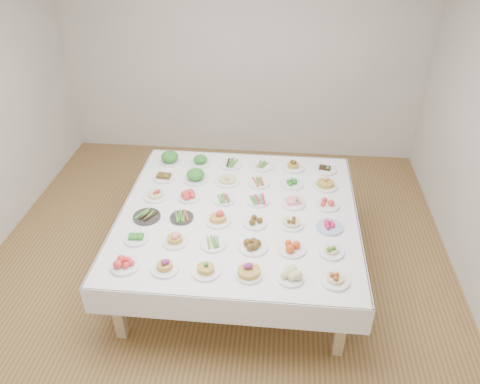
# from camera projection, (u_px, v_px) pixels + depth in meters

# --- Properties ---
(room_envelope) EXTENTS (5.02, 5.02, 2.81)m
(room_envelope) POSITION_uv_depth(u_px,v_px,m) (214.00, 103.00, 4.04)
(room_envelope) COLOR olive
(room_envelope) RESTS_ON ground
(display_table) EXTENTS (2.30, 2.30, 0.75)m
(display_table) POSITION_uv_depth(u_px,v_px,m) (239.00, 217.00, 4.58)
(display_table) COLOR white
(display_table) RESTS_ON ground
(dish_0) EXTENTS (0.24, 0.24, 0.11)m
(dish_0) POSITION_uv_depth(u_px,v_px,m) (125.00, 263.00, 3.87)
(dish_0) COLOR white
(dish_0) RESTS_ON display_table
(dish_1) EXTENTS (0.23, 0.23, 0.13)m
(dish_1) POSITION_uv_depth(u_px,v_px,m) (165.00, 265.00, 3.84)
(dish_1) COLOR white
(dish_1) RESTS_ON display_table
(dish_2) EXTENTS (0.23, 0.23, 0.12)m
(dish_2) POSITION_uv_depth(u_px,v_px,m) (206.00, 268.00, 3.82)
(dish_2) COLOR white
(dish_2) RESTS_ON display_table
(dish_3) EXTENTS (0.23, 0.22, 0.14)m
(dish_3) POSITION_uv_depth(u_px,v_px,m) (249.00, 270.00, 3.78)
(dish_3) COLOR white
(dish_3) RESTS_ON display_table
(dish_4) EXTENTS (0.22, 0.22, 0.10)m
(dish_4) POSITION_uv_depth(u_px,v_px,m) (291.00, 275.00, 3.76)
(dish_4) COLOR white
(dish_4) RESTS_ON display_table
(dish_5) EXTENTS (0.24, 0.24, 0.12)m
(dish_5) POSITION_uv_depth(u_px,v_px,m) (335.00, 276.00, 3.73)
(dish_5) COLOR white
(dish_5) RESTS_ON display_table
(dish_6) EXTENTS (0.22, 0.22, 0.09)m
(dish_6) POSITION_uv_depth(u_px,v_px,m) (136.00, 237.00, 4.17)
(dish_6) COLOR white
(dish_6) RESTS_ON display_table
(dish_7) EXTENTS (0.22, 0.22, 0.12)m
(dish_7) POSITION_uv_depth(u_px,v_px,m) (175.00, 238.00, 4.13)
(dish_7) COLOR white
(dish_7) RESTS_ON display_table
(dish_8) EXTENTS (0.23, 0.23, 0.05)m
(dish_8) POSITION_uv_depth(u_px,v_px,m) (213.00, 243.00, 4.12)
(dish_8) COLOR white
(dish_8) RESTS_ON display_table
(dish_9) EXTENTS (0.26, 0.26, 0.12)m
(dish_9) POSITION_uv_depth(u_px,v_px,m) (253.00, 243.00, 4.07)
(dish_9) COLOR white
(dish_9) RESTS_ON display_table
(dish_10) EXTENTS (0.25, 0.25, 0.12)m
(dish_10) POSITION_uv_depth(u_px,v_px,m) (292.00, 245.00, 4.05)
(dish_10) COLOR white
(dish_10) RESTS_ON display_table
(dish_11) EXTENTS (0.22, 0.22, 0.11)m
(dish_11) POSITION_uv_depth(u_px,v_px,m) (331.00, 249.00, 4.02)
(dish_11) COLOR white
(dish_11) RESTS_ON display_table
(dish_12) EXTENTS (0.29, 0.27, 0.06)m
(dish_12) POSITION_uv_depth(u_px,v_px,m) (147.00, 215.00, 4.45)
(dish_12) COLOR #2C2927
(dish_12) RESTS_ON display_table
(dish_13) EXTENTS (0.22, 0.22, 0.05)m
(dish_13) POSITION_uv_depth(u_px,v_px,m) (182.00, 217.00, 4.44)
(dish_13) COLOR #2C2927
(dish_13) RESTS_ON display_table
(dish_14) EXTENTS (0.24, 0.24, 0.15)m
(dish_14) POSITION_uv_depth(u_px,v_px,m) (218.00, 216.00, 4.37)
(dish_14) COLOR white
(dish_14) RESTS_ON display_table
(dish_15) EXTENTS (0.23, 0.23, 0.10)m
(dish_15) POSITION_uv_depth(u_px,v_px,m) (255.00, 220.00, 4.37)
(dish_15) COLOR white
(dish_15) RESTS_ON display_table
(dish_16) EXTENTS (0.23, 0.23, 0.12)m
(dish_16) POSITION_uv_depth(u_px,v_px,m) (292.00, 221.00, 4.34)
(dish_16) COLOR white
(dish_16) RESTS_ON display_table
(dish_17) EXTENTS (0.24, 0.24, 0.09)m
(dish_17) POSITION_uv_depth(u_px,v_px,m) (330.00, 225.00, 4.31)
(dish_17) COLOR #4C66B2
(dish_17) RESTS_ON display_table
(dish_18) EXTENTS (0.25, 0.25, 0.13)m
(dish_18) POSITION_uv_depth(u_px,v_px,m) (156.00, 192.00, 4.72)
(dish_18) COLOR white
(dish_18) RESTS_ON display_table
(dish_19) EXTENTS (0.22, 0.22, 0.11)m
(dish_19) POSITION_uv_depth(u_px,v_px,m) (189.00, 194.00, 4.71)
(dish_19) COLOR white
(dish_19) RESTS_ON display_table
(dish_20) EXTENTS (0.22, 0.22, 0.05)m
(dish_20) POSITION_uv_depth(u_px,v_px,m) (224.00, 199.00, 4.69)
(dish_20) COLOR white
(dish_20) RESTS_ON display_table
(dish_21) EXTENTS (0.23, 0.23, 0.05)m
(dish_21) POSITION_uv_depth(u_px,v_px,m) (258.00, 200.00, 4.67)
(dish_21) COLOR white
(dish_21) RESTS_ON display_table
(dish_22) EXTENTS (0.24, 0.24, 0.10)m
(dish_22) POSITION_uv_depth(u_px,v_px,m) (293.00, 201.00, 4.63)
(dish_22) COLOR white
(dish_22) RESTS_ON display_table
(dish_23) EXTENTS (0.23, 0.23, 0.10)m
(dish_23) POSITION_uv_depth(u_px,v_px,m) (327.00, 203.00, 4.60)
(dish_23) COLOR white
(dish_23) RESTS_ON display_table
(dish_24) EXTENTS (0.22, 0.22, 0.09)m
(dish_24) POSITION_uv_depth(u_px,v_px,m) (164.00, 176.00, 5.02)
(dish_24) COLOR white
(dish_24) RESTS_ON display_table
(dish_25) EXTENTS (0.26, 0.26, 0.15)m
(dish_25) POSITION_uv_depth(u_px,v_px,m) (195.00, 175.00, 4.98)
(dish_25) COLOR white
(dish_25) RESTS_ON display_table
(dish_26) EXTENTS (0.26, 0.26, 0.15)m
(dish_26) POSITION_uv_depth(u_px,v_px,m) (227.00, 176.00, 4.95)
(dish_26) COLOR white
(dish_26) RESTS_ON display_table
(dish_27) EXTENTS (0.24, 0.23, 0.06)m
(dish_27) POSITION_uv_depth(u_px,v_px,m) (259.00, 182.00, 4.94)
(dish_27) COLOR white
(dish_27) RESTS_ON display_table
(dish_28) EXTENTS (0.24, 0.24, 0.09)m
(dish_28) POSITION_uv_depth(u_px,v_px,m) (292.00, 182.00, 4.92)
(dish_28) COLOR white
(dish_28) RESTS_ON display_table
(dish_29) EXTENTS (0.25, 0.25, 0.16)m
(dish_29) POSITION_uv_depth(u_px,v_px,m) (326.00, 181.00, 4.87)
(dish_29) COLOR white
(dish_29) RESTS_ON display_table
(dish_30) EXTENTS (0.25, 0.25, 0.14)m
(dish_30) POSITION_uv_depth(u_px,v_px,m) (170.00, 158.00, 5.29)
(dish_30) COLOR white
(dish_30) RESTS_ON display_table
(dish_31) EXTENTS (0.24, 0.24, 0.13)m
(dish_31) POSITION_uv_depth(u_px,v_px,m) (200.00, 160.00, 5.27)
(dish_31) COLOR white
(dish_31) RESTS_ON display_table
(dish_32) EXTENTS (0.26, 0.25, 0.06)m
(dish_32) POSITION_uv_depth(u_px,v_px,m) (231.00, 163.00, 5.26)
(dish_32) COLOR white
(dish_32) RESTS_ON display_table
(dish_33) EXTENTS (0.26, 0.26, 0.05)m
(dish_33) POSITION_uv_depth(u_px,v_px,m) (262.00, 165.00, 5.24)
(dish_33) COLOR white
(dish_33) RESTS_ON display_table
(dish_34) EXTENTS (0.24, 0.24, 0.12)m
(dish_34) POSITION_uv_depth(u_px,v_px,m) (293.00, 165.00, 5.19)
(dish_34) COLOR white
(dish_34) RESTS_ON display_table
(dish_35) EXTENTS (0.26, 0.26, 0.10)m
(dish_35) POSITION_uv_depth(u_px,v_px,m) (325.00, 168.00, 5.16)
(dish_35) COLOR white
(dish_35) RESTS_ON display_table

